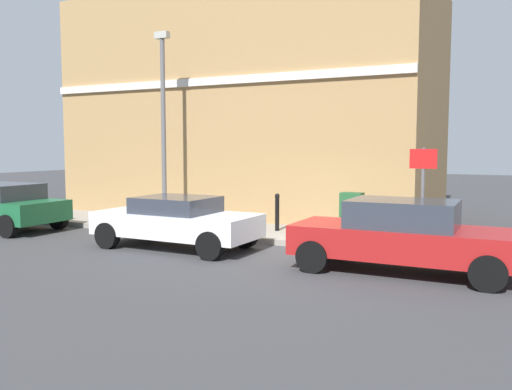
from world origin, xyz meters
name	(u,v)px	position (x,y,z in m)	size (l,w,h in m)	color
ground	(299,254)	(0.00, 0.00, 0.00)	(80.00, 80.00, 0.00)	#38383A
sidewalk	(145,223)	(1.96, 6.00, 0.07)	(2.48, 30.00, 0.15)	gray
corner_building	(256,109)	(6.44, 4.34, 3.85)	(6.59, 12.69, 7.70)	#9E7A4C
car_red	(403,235)	(-0.78, -2.50, 0.74)	(1.82, 4.29, 1.43)	maroon
car_white	(176,221)	(-0.69, 2.94, 0.68)	(1.86, 4.07, 1.26)	silver
car_green	(1,205)	(-0.64, 9.28, 0.73)	(1.97, 3.94, 1.38)	#195933
utility_cabinet	(352,217)	(1.94, -0.66, 0.68)	(0.46, 0.61, 1.15)	#1E4C28
bollard_near_cabinet	(277,211)	(2.04, 1.48, 0.70)	(0.14, 0.14, 1.04)	black
street_sign	(423,183)	(1.07, -2.55, 1.66)	(0.08, 0.60, 2.30)	#59595B
lamppost	(163,119)	(1.90, 5.19, 3.30)	(0.20, 0.44, 5.72)	#59595B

